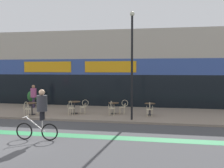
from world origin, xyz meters
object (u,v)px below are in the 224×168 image
(cafe_chair_1_side, at_px, (84,106))
(cafe_chair_2_near, at_px, (112,107))
(cafe_chair_2_side, at_px, (123,106))
(cafe_chair_0_near, at_px, (27,108))
(lamp_post, at_px, (132,59))
(pedestrian_near_end, at_px, (34,94))
(bistro_table_0, at_px, (32,106))
(cafe_chair_0_side, at_px, (41,107))
(planter_pot, at_px, (32,97))
(cafe_chair_1_near, at_px, (71,107))
(bistro_table_1, at_px, (74,105))
(bistro_table_2, at_px, (114,106))
(cyclist_0, at_px, (40,112))
(bistro_table_3, at_px, (150,107))
(cafe_chair_3_near, at_px, (150,108))

(cafe_chair_1_side, height_order, cafe_chair_2_near, same)
(cafe_chair_1_side, xyz_separation_m, cafe_chair_2_side, (2.46, 0.40, 0.00))
(cafe_chair_0_near, distance_m, cafe_chair_1_side, 3.43)
(lamp_post, bearing_deg, pedestrian_near_end, 157.06)
(bistro_table_0, xyz_separation_m, cafe_chair_0_side, (0.63, -0.01, -0.02))
(cafe_chair_0_side, relative_size, planter_pot, 0.76)
(planter_pot, height_order, pedestrian_near_end, pedestrian_near_end)
(planter_pot, bearing_deg, pedestrian_near_end, -54.70)
(cafe_chair_0_side, bearing_deg, planter_pot, -49.91)
(pedestrian_near_end, bearing_deg, cafe_chair_1_near, -50.58)
(cafe_chair_0_side, bearing_deg, cafe_chair_1_side, -155.44)
(bistro_table_1, relative_size, cafe_chair_1_side, 0.86)
(bistro_table_2, xyz_separation_m, pedestrian_near_end, (-6.26, 1.52, 0.49))
(bistro_table_0, bearing_deg, cyclist_0, -58.79)
(cafe_chair_1_near, bearing_deg, cafe_chair_0_side, 101.10)
(bistro_table_0, relative_size, bistro_table_1, 0.95)
(bistro_table_3, bearing_deg, pedestrian_near_end, 169.64)
(cafe_chair_2_near, bearing_deg, cafe_chair_2_side, -43.09)
(bistro_table_0, xyz_separation_m, bistro_table_1, (2.47, 0.86, 0.03))
(bistro_table_3, bearing_deg, cafe_chair_0_near, -165.62)
(cafe_chair_1_side, relative_size, pedestrian_near_end, 0.54)
(bistro_table_1, relative_size, cafe_chair_3_near, 0.86)
(cafe_chair_1_side, bearing_deg, cafe_chair_1_near, 39.27)
(cyclist_0, bearing_deg, bistro_table_3, -127.17)
(bistro_table_3, relative_size, pedestrian_near_end, 0.44)
(bistro_table_1, distance_m, cafe_chair_1_side, 0.63)
(cafe_chair_1_side, bearing_deg, lamp_post, 151.95)
(bistro_table_3, height_order, cafe_chair_2_near, cafe_chair_2_near)
(cafe_chair_0_near, bearing_deg, bistro_table_1, -58.82)
(cafe_chair_3_near, distance_m, lamp_post, 3.22)
(bistro_table_0, distance_m, cafe_chair_1_near, 2.47)
(cafe_chair_1_near, bearing_deg, bistro_table_0, 99.07)
(bistro_table_3, bearing_deg, bistro_table_0, -170.37)
(cafe_chair_0_near, height_order, pedestrian_near_end, pedestrian_near_end)
(bistro_table_0, distance_m, cafe_chair_1_side, 3.21)
(bistro_table_0, distance_m, cafe_chair_2_near, 4.97)
(bistro_table_2, height_order, bistro_table_3, bistro_table_3)
(cafe_chair_2_side, relative_size, cyclist_0, 0.42)
(planter_pot, bearing_deg, cafe_chair_3_near, -17.74)
(bistro_table_2, height_order, cafe_chair_2_near, cafe_chair_2_near)
(cafe_chair_3_near, bearing_deg, cafe_chair_2_near, 83.22)
(bistro_table_1, distance_m, cafe_chair_2_near, 2.47)
(bistro_table_1, xyz_separation_m, cafe_chair_0_near, (-2.47, -1.48, -0.04))
(bistro_table_2, xyz_separation_m, cafe_chair_1_near, (-2.47, -1.04, 0.02))
(bistro_table_2, bearing_deg, pedestrian_near_end, 166.37)
(bistro_table_3, distance_m, cafe_chair_1_near, 4.86)
(cafe_chair_1_near, bearing_deg, cafe_chair_1_side, -41.21)
(cafe_chair_1_near, bearing_deg, pedestrian_near_end, 59.68)
(bistro_table_1, height_order, lamp_post, lamp_post)
(cafe_chair_2_near, distance_m, planter_pot, 7.34)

